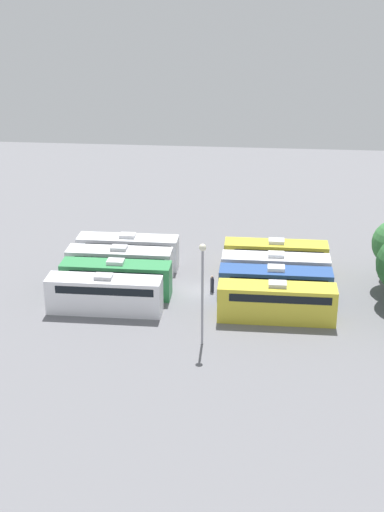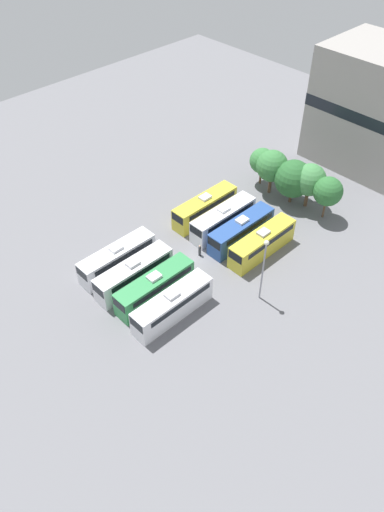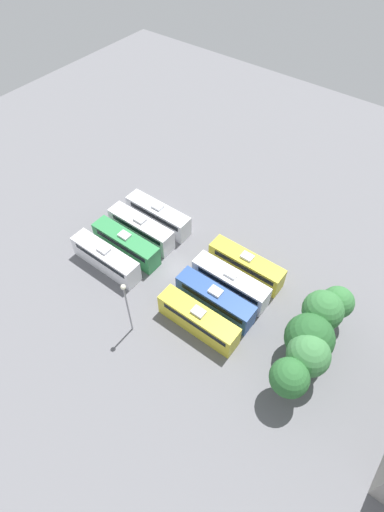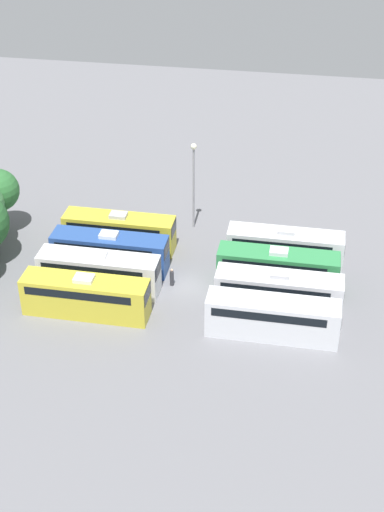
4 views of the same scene
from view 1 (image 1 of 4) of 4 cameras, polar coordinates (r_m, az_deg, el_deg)
The scene contains 11 objects.
ground_plane at distance 70.20m, azimuth 0.41°, elevation -2.82°, with size 119.31×119.31×0.00m, color slate.
bus_0 at distance 75.40m, azimuth -5.11°, elevation 0.45°, with size 2.56×10.60×3.71m.
bus_1 at distance 72.20m, azimuth -5.79°, elevation -0.60°, with size 2.56×10.60×3.71m.
bus_2 at distance 68.98m, azimuth -6.05°, elevation -1.74°, with size 2.56×10.60×3.71m.
bus_3 at distance 65.91m, azimuth -6.99°, elevation -2.99°, with size 2.56×10.60×3.71m.
bus_4 at distance 74.09m, azimuth 6.74°, elevation -0.03°, with size 2.56×10.60×3.71m.
bus_5 at distance 70.72m, azimuth 6.71°, elevation -1.15°, with size 2.56×10.60×3.71m.
bus_6 at distance 67.65m, azimuth 6.71°, elevation -2.28°, with size 2.56×10.60×3.71m.
bus_7 at distance 64.39m, azimuth 6.82°, elevation -3.61°, with size 2.56×10.60×3.71m.
worker_person at distance 69.77m, azimuth 1.62°, elevation -2.28°, with size 0.36×0.36×1.72m.
light_pole at distance 58.15m, azimuth 0.84°, elevation -1.84°, with size 0.60×0.60×9.10m.
Camera 1 is at (63.26, 5.75, 29.89)m, focal length 50.00 mm.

